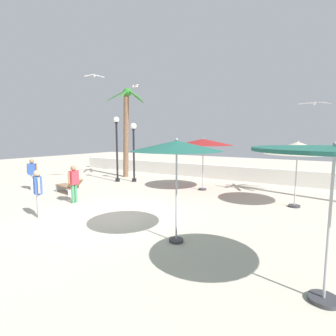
{
  "coord_description": "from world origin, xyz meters",
  "views": [
    {
      "loc": [
        6.56,
        -6.79,
        2.88
      ],
      "look_at": [
        0.0,
        3.44,
        1.4
      ],
      "focal_mm": 28.25,
      "sensor_mm": 36.0,
      "label": 1
    }
  ],
  "objects": [
    {
      "name": "patio_umbrella_3",
      "position": [
        6.53,
        -1.69,
        2.51
      ],
      "size": [
        2.62,
        2.62,
        2.79
      ],
      "color": "#333338",
      "rests_on": "ground_plane"
    },
    {
      "name": "seagull_2",
      "position": [
        5.59,
        6.54,
        4.29
      ],
      "size": [
        1.32,
        0.38,
        0.15
      ],
      "color": "white"
    },
    {
      "name": "lounge_chair_0",
      "position": [
        -4.65,
        1.5,
        0.4
      ],
      "size": [
        1.95,
        0.87,
        0.84
      ],
      "color": "#B7B7BC",
      "rests_on": "ground_plane"
    },
    {
      "name": "seagull_1",
      "position": [
        -5.06,
        3.74,
        6.18
      ],
      "size": [
        0.76,
        0.95,
        0.17
      ],
      "color": "white"
    },
    {
      "name": "ground_plane",
      "position": [
        0.0,
        0.0,
        0.0
      ],
      "size": [
        56.0,
        56.0,
        0.0
      ],
      "primitive_type": "plane",
      "color": "beige"
    },
    {
      "name": "guest_0",
      "position": [
        -6.96,
        0.97,
        1.01
      ],
      "size": [
        0.49,
        0.39,
        1.66
      ],
      "color": "silver",
      "rests_on": "ground_plane"
    },
    {
      "name": "patio_umbrella_0",
      "position": [
        3.0,
        -0.83,
        2.6
      ],
      "size": [
        2.44,
        2.44,
        2.83
      ],
      "color": "#333338",
      "rests_on": "ground_plane"
    },
    {
      "name": "patio_umbrella_2",
      "position": [
        5.23,
        4.83,
        2.39
      ],
      "size": [
        2.59,
        2.59,
        2.69
      ],
      "color": "#333338",
      "rests_on": "ground_plane"
    },
    {
      "name": "guest_1",
      "position": [
        -2.89,
        0.44,
        0.98
      ],
      "size": [
        0.25,
        0.56,
        1.62
      ],
      "color": "#3F8C59",
      "rests_on": "ground_plane"
    },
    {
      "name": "lamp_post_0",
      "position": [
        -5.07,
        5.41,
        2.46
      ],
      "size": [
        0.36,
        0.36,
        4.05
      ],
      "color": "black",
      "rests_on": "ground_plane"
    },
    {
      "name": "boundary_wall",
      "position": [
        0.0,
        9.82,
        0.45
      ],
      "size": [
        25.2,
        0.3,
        0.91
      ],
      "primitive_type": "cube",
      "color": "silver",
      "rests_on": "ground_plane"
    },
    {
      "name": "lamp_post_1",
      "position": [
        -4.15,
        5.94,
        2.35
      ],
      "size": [
        0.39,
        0.39,
        3.67
      ],
      "color": "black",
      "rests_on": "ground_plane"
    },
    {
      "name": "seagull_0",
      "position": [
        -4.42,
        6.48,
        5.99
      ],
      "size": [
        1.01,
        0.69,
        0.14
      ],
      "color": "white"
    },
    {
      "name": "guest_2",
      "position": [
        -2.2,
        -1.6,
        1.03
      ],
      "size": [
        0.52,
        0.36,
        1.7
      ],
      "color": "silver",
      "rests_on": "ground_plane"
    },
    {
      "name": "patio_umbrella_1",
      "position": [
        0.6,
        5.92,
        2.55
      ],
      "size": [
        3.15,
        3.15,
        2.78
      ],
      "color": "#333338",
      "rests_on": "ground_plane"
    },
    {
      "name": "palm_tree_0",
      "position": [
        -5.81,
        7.17,
        3.69
      ],
      "size": [
        2.73,
        2.88,
        6.12
      ],
      "color": "brown",
      "rests_on": "ground_plane"
    }
  ]
}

